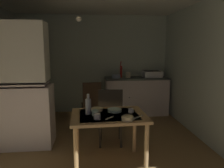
% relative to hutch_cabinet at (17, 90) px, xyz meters
% --- Properties ---
extents(ground_plane, '(5.10, 5.10, 0.00)m').
position_rel_hutch_cabinet_xyz_m(ground_plane, '(1.27, -0.17, -0.94)').
color(ground_plane, olive).
extents(wall_back, '(3.77, 0.10, 2.40)m').
position_rel_hutch_cabinet_xyz_m(wall_back, '(1.27, 1.93, 0.26)').
color(wall_back, '#B7C7B4').
rests_on(wall_back, ground).
extents(wall_right, '(0.10, 4.20, 2.40)m').
position_rel_hutch_cabinet_xyz_m(wall_right, '(3.16, -0.17, 0.26)').
color(wall_right, '#B9C7B9').
rests_on(wall_right, ground).
extents(hutch_cabinet, '(1.09, 0.52, 2.01)m').
position_rel_hutch_cabinet_xyz_m(hutch_cabinet, '(0.00, 0.00, 0.00)').
color(hutch_cabinet, silver).
rests_on(hutch_cabinet, ground).
extents(counter_cabinet, '(1.51, 0.64, 0.90)m').
position_rel_hutch_cabinet_xyz_m(counter_cabinet, '(2.29, 1.56, -0.49)').
color(counter_cabinet, silver).
rests_on(counter_cabinet, ground).
extents(sink_basin, '(0.44, 0.34, 0.15)m').
position_rel_hutch_cabinet_xyz_m(sink_basin, '(2.68, 1.56, 0.04)').
color(sink_basin, silver).
rests_on(sink_basin, counter_cabinet).
extents(hand_pump, '(0.05, 0.27, 0.39)m').
position_rel_hutch_cabinet_xyz_m(hand_pump, '(1.92, 1.61, 0.13)').
color(hand_pump, '#B21E19').
rests_on(hand_pump, counter_cabinet).
extents(mixing_bowl_counter, '(0.21, 0.21, 0.08)m').
position_rel_hutch_cabinet_xyz_m(mixing_bowl_counter, '(1.79, 1.51, -0.00)').
color(mixing_bowl_counter, '#9EB2C6').
rests_on(mixing_bowl_counter, counter_cabinet).
extents(stoneware_crock, '(0.12, 0.12, 0.13)m').
position_rel_hutch_cabinet_xyz_m(stoneware_crock, '(2.09, 1.54, 0.03)').
color(stoneware_crock, beige).
rests_on(stoneware_crock, counter_cabinet).
extents(dining_table, '(1.03, 0.78, 0.72)m').
position_rel_hutch_cabinet_xyz_m(dining_table, '(1.42, -0.76, -0.32)').
color(dining_table, tan).
rests_on(dining_table, ground).
extents(chair_far_side, '(0.43, 0.43, 0.97)m').
position_rel_hutch_cabinet_xyz_m(chair_far_side, '(1.50, -0.16, -0.44)').
color(chair_far_side, '#2C271D').
rests_on(chair_far_side, ground).
extents(chair_by_counter, '(0.44, 0.44, 0.92)m').
position_rel_hutch_cabinet_xyz_m(chair_by_counter, '(1.20, 0.88, -0.46)').
color(chair_by_counter, '#34291B').
rests_on(chair_by_counter, ground).
extents(serving_bowl_wide, '(0.14, 0.14, 0.06)m').
position_rel_hutch_cabinet_xyz_m(serving_bowl_wide, '(1.62, -1.03, -0.19)').
color(serving_bowl_wide, beige).
rests_on(serving_bowl_wide, dining_table).
extents(soup_bowl_small, '(0.20, 0.20, 0.04)m').
position_rel_hutch_cabinet_xyz_m(soup_bowl_small, '(1.51, -0.63, -0.20)').
color(soup_bowl_small, '#ADD1C1').
rests_on(soup_bowl_small, dining_table).
extents(sauce_dish, '(0.17, 0.17, 0.04)m').
position_rel_hutch_cabinet_xyz_m(sauce_dish, '(1.26, -0.57, -0.20)').
color(sauce_dish, beige).
rests_on(sauce_dish, dining_table).
extents(teacup_mint, '(0.08, 0.08, 0.06)m').
position_rel_hutch_cabinet_xyz_m(teacup_mint, '(1.73, -0.70, -0.19)').
color(teacup_mint, white).
rests_on(teacup_mint, dining_table).
extents(mug_dark, '(0.09, 0.09, 0.07)m').
position_rel_hutch_cabinet_xyz_m(mug_dark, '(1.23, -0.77, -0.19)').
color(mug_dark, '#ADD1C1').
rests_on(mug_dark, dining_table).
extents(mug_tall, '(0.08, 0.08, 0.07)m').
position_rel_hutch_cabinet_xyz_m(mug_tall, '(1.26, -0.94, -0.18)').
color(mug_tall, white).
rests_on(mug_tall, dining_table).
extents(glass_bottle, '(0.08, 0.08, 0.28)m').
position_rel_hutch_cabinet_xyz_m(glass_bottle, '(1.14, -0.71, -0.11)').
color(glass_bottle, '#B7BCC1').
rests_on(glass_bottle, dining_table).
extents(table_knife, '(0.16, 0.14, 0.00)m').
position_rel_hutch_cabinet_xyz_m(table_knife, '(1.78, -0.92, -0.22)').
color(table_knife, silver).
rests_on(table_knife, dining_table).
extents(teaspoon_near_bowl, '(0.12, 0.13, 0.00)m').
position_rel_hutch_cabinet_xyz_m(teaspoon_near_bowl, '(1.41, -0.91, -0.22)').
color(teaspoon_near_bowl, beige).
rests_on(teaspoon_near_bowl, dining_table).
extents(pendant_bulb, '(0.08, 0.08, 0.08)m').
position_rel_hutch_cabinet_xyz_m(pendant_bulb, '(1.02, -0.19, 1.09)').
color(pendant_bulb, '#F9EFCC').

